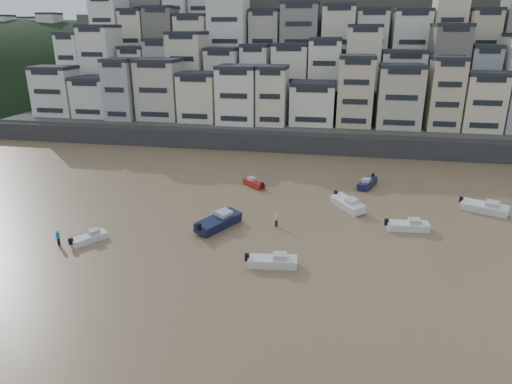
% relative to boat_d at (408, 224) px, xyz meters
% --- Properties ---
extents(sea_strip, '(340.00, 340.00, 0.00)m').
position_rel_boat_d_xyz_m(sea_strip, '(-135.94, 113.75, -0.72)').
color(sea_strip, '#475865').
rests_on(sea_strip, ground).
extents(harbor_wall, '(140.00, 3.00, 3.50)m').
position_rel_boat_d_xyz_m(harbor_wall, '(-15.94, 33.75, 1.03)').
color(harbor_wall, '#38383A').
rests_on(harbor_wall, ground).
extents(hillside, '(141.04, 66.00, 50.00)m').
position_rel_boat_d_xyz_m(hillside, '(-11.20, 73.59, 12.29)').
color(hillside, '#4C4C47').
rests_on(hillside, ground).
extents(headland, '(216.00, 135.00, 53.33)m').
position_rel_boat_d_xyz_m(headland, '(-120.94, 103.74, -0.70)').
color(headland, black).
rests_on(headland, ground).
extents(boat_d, '(5.45, 2.30, 1.44)m').
position_rel_boat_d_xyz_m(boat_d, '(0.00, 0.00, 0.00)').
color(boat_d, silver).
rests_on(boat_d, ground).
extents(boat_h, '(4.22, 4.10, 1.21)m').
position_rel_boat_d_xyz_m(boat_h, '(-20.85, 12.13, -0.12)').
color(boat_h, '#A51614').
rests_on(boat_h, ground).
extents(boat_j, '(3.61, 4.47, 1.20)m').
position_rel_boat_d_xyz_m(boat_j, '(-35.29, -9.94, -0.12)').
color(boat_j, white).
rests_on(boat_j, ground).
extents(boat_e, '(5.19, 6.32, 1.70)m').
position_rel_boat_d_xyz_m(boat_e, '(-6.99, 5.50, 0.13)').
color(boat_e, silver).
rests_on(boat_e, ground).
extents(boat_g, '(6.41, 4.36, 1.67)m').
position_rel_boat_d_xyz_m(boat_g, '(10.39, 7.54, 0.11)').
color(boat_g, silver).
rests_on(boat_g, ground).
extents(boat_a, '(5.57, 2.45, 1.47)m').
position_rel_boat_d_xyz_m(boat_a, '(-14.33, -11.65, 0.01)').
color(boat_a, silver).
rests_on(boat_a, ground).
extents(boat_i, '(3.52, 5.62, 1.46)m').
position_rel_boat_d_xyz_m(boat_i, '(-4.08, 15.17, 0.01)').
color(boat_i, '#151742').
rests_on(boat_i, ground).
extents(boat_c, '(5.21, 7.35, 1.92)m').
position_rel_boat_d_xyz_m(boat_c, '(-22.11, -3.52, 0.24)').
color(boat_c, '#121839').
rests_on(boat_c, ground).
extents(person_blue, '(0.44, 0.44, 1.74)m').
position_rel_boat_d_xyz_m(person_blue, '(-38.15, -11.34, 0.15)').
color(person_blue, blue).
rests_on(person_blue, ground).
extents(person_pink, '(0.44, 0.44, 1.74)m').
position_rel_boat_d_xyz_m(person_pink, '(-15.39, -1.85, 0.15)').
color(person_pink, '#DE9D9D').
rests_on(person_pink, ground).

